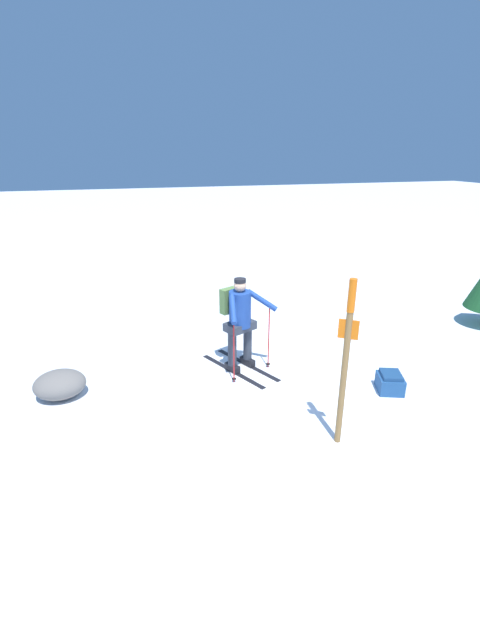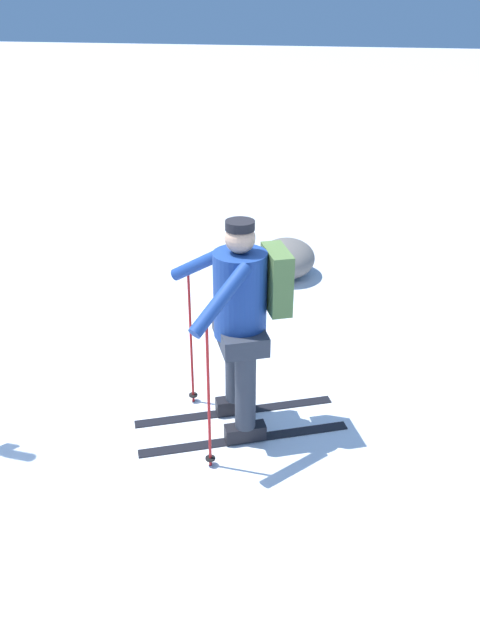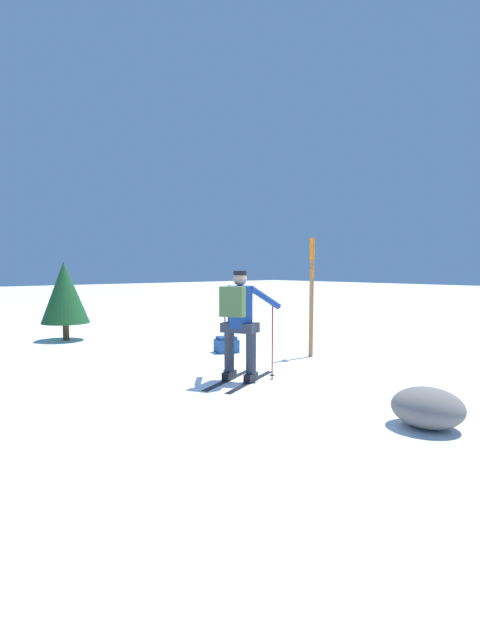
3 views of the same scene
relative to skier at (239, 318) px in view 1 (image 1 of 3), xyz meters
name	(u,v)px [view 1 (image 1 of 3)]	position (x,y,z in m)	size (l,w,h in m)	color
ground_plane	(255,382)	(-0.11, 0.57, -0.95)	(80.00, 80.00, 0.00)	white
skier	(239,318)	(0.00, 0.00, 0.00)	(1.16, 1.62, 1.64)	black
dropped_backpack	(390,382)	(-2.07, 1.44, -0.80)	(0.50, 0.53, 0.32)	navy
trail_marker	(346,352)	(-0.64, 2.34, 0.36)	(0.21, 0.16, 2.23)	olive
rock_boulder	(60,384)	(2.93, 0.09, -0.74)	(0.78, 0.66, 0.43)	slate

